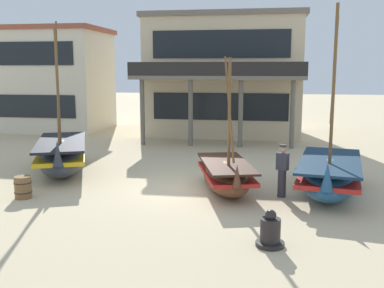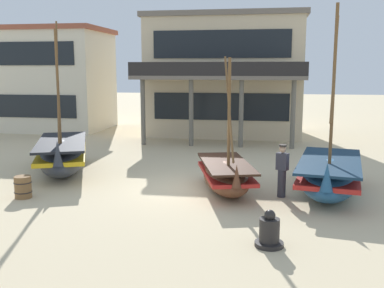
{
  "view_description": "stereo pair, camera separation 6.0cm",
  "coord_description": "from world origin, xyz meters",
  "px_view_note": "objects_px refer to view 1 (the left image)",
  "views": [
    {
      "loc": [
        2.53,
        -14.45,
        4.03
      ],
      "look_at": [
        0.0,
        1.0,
        1.4
      ],
      "focal_mm": 41.95,
      "sensor_mm": 36.0,
      "label": 1
    },
    {
      "loc": [
        2.59,
        -14.44,
        4.03
      ],
      "look_at": [
        0.0,
        1.0,
        1.4
      ],
      "focal_mm": 41.95,
      "sensor_mm": 36.0,
      "label": 2
    }
  ],
  "objects_px": {
    "fishing_boat_centre_large": "(329,175)",
    "harbor_building_main": "(224,75)",
    "fishing_boat_far_right": "(62,155)",
    "capstan_winch": "(270,232)",
    "wooden_barrel": "(23,187)",
    "harbor_building_annex": "(39,79)",
    "fisherman_by_hull": "(282,171)",
    "fishing_boat_near_left": "(226,175)"
  },
  "relations": [
    {
      "from": "fishing_boat_far_right",
      "to": "harbor_building_annex",
      "type": "bearing_deg",
      "value": 120.8
    },
    {
      "from": "fishing_boat_centre_large",
      "to": "capstan_winch",
      "type": "relative_size",
      "value": 6.84
    },
    {
      "from": "harbor_building_main",
      "to": "fisherman_by_hull",
      "type": "bearing_deg",
      "value": -77.14
    },
    {
      "from": "wooden_barrel",
      "to": "fishing_boat_centre_large",
      "type": "bearing_deg",
      "value": 11.83
    },
    {
      "from": "harbor_building_main",
      "to": "harbor_building_annex",
      "type": "height_order",
      "value": "harbor_building_main"
    },
    {
      "from": "capstan_winch",
      "to": "wooden_barrel",
      "type": "bearing_deg",
      "value": 160.67
    },
    {
      "from": "fisherman_by_hull",
      "to": "harbor_building_annex",
      "type": "bearing_deg",
      "value": 137.71
    },
    {
      "from": "fishing_boat_far_right",
      "to": "capstan_winch",
      "type": "distance_m",
      "value": 10.08
    },
    {
      "from": "capstan_winch",
      "to": "wooden_barrel",
      "type": "xyz_separation_m",
      "value": [
        -7.66,
        2.69,
        0.02
      ]
    },
    {
      "from": "fishing_boat_centre_large",
      "to": "fisherman_by_hull",
      "type": "distance_m",
      "value": 1.63
    },
    {
      "from": "wooden_barrel",
      "to": "fishing_boat_far_right",
      "type": "bearing_deg",
      "value": 95.17
    },
    {
      "from": "fishing_boat_far_right",
      "to": "fisherman_by_hull",
      "type": "distance_m",
      "value": 8.6
    },
    {
      "from": "fishing_boat_centre_large",
      "to": "harbor_building_main",
      "type": "distance_m",
      "value": 14.34
    },
    {
      "from": "fishing_boat_centre_large",
      "to": "harbor_building_annex",
      "type": "xyz_separation_m",
      "value": [
        -17.2,
        13.73,
        2.71
      ]
    },
    {
      "from": "harbor_building_annex",
      "to": "wooden_barrel",
      "type": "bearing_deg",
      "value": -64.14
    },
    {
      "from": "wooden_barrel",
      "to": "harbor_building_annex",
      "type": "relative_size",
      "value": 0.08
    },
    {
      "from": "harbor_building_main",
      "to": "fishing_boat_near_left",
      "type": "bearing_deg",
      "value": -84.34
    },
    {
      "from": "fishing_boat_far_right",
      "to": "harbor_building_main",
      "type": "bearing_deg",
      "value": 66.07
    },
    {
      "from": "fishing_boat_near_left",
      "to": "wooden_barrel",
      "type": "bearing_deg",
      "value": -164.11
    },
    {
      "from": "fishing_boat_near_left",
      "to": "fishing_boat_far_right",
      "type": "xyz_separation_m",
      "value": [
        -6.55,
        1.69,
        0.15
      ]
    },
    {
      "from": "fisherman_by_hull",
      "to": "fishing_boat_far_right",
      "type": "bearing_deg",
      "value": 166.58
    },
    {
      "from": "fishing_boat_near_left",
      "to": "fishing_boat_centre_large",
      "type": "relative_size",
      "value": 0.75
    },
    {
      "from": "fishing_boat_near_left",
      "to": "wooden_barrel",
      "type": "height_order",
      "value": "fishing_boat_near_left"
    },
    {
      "from": "fishing_boat_far_right",
      "to": "wooden_barrel",
      "type": "distance_m",
      "value": 3.5
    },
    {
      "from": "fishing_boat_far_right",
      "to": "fisherman_by_hull",
      "type": "bearing_deg",
      "value": -13.42
    },
    {
      "from": "fisherman_by_hull",
      "to": "wooden_barrel",
      "type": "distance_m",
      "value": 8.2
    },
    {
      "from": "fisherman_by_hull",
      "to": "harbor_building_annex",
      "type": "distance_m",
      "value": 21.34
    },
    {
      "from": "fishing_boat_centre_large",
      "to": "harbor_building_main",
      "type": "relative_size",
      "value": 0.62
    },
    {
      "from": "fishing_boat_centre_large",
      "to": "capstan_winch",
      "type": "xyz_separation_m",
      "value": [
        -1.92,
        -4.69,
        -0.31
      ]
    },
    {
      "from": "fishing_boat_far_right",
      "to": "fisherman_by_hull",
      "type": "xyz_separation_m",
      "value": [
        8.36,
        -2.0,
        0.13
      ]
    },
    {
      "from": "fisherman_by_hull",
      "to": "wooden_barrel",
      "type": "relative_size",
      "value": 2.41
    },
    {
      "from": "fishing_boat_near_left",
      "to": "capstan_winch",
      "type": "bearing_deg",
      "value": -72.4
    },
    {
      "from": "fishing_boat_centre_large",
      "to": "fishing_boat_far_right",
      "type": "height_order",
      "value": "fishing_boat_centre_large"
    },
    {
      "from": "capstan_winch",
      "to": "fishing_boat_centre_large",
      "type": "bearing_deg",
      "value": 67.78
    },
    {
      "from": "fishing_boat_far_right",
      "to": "harbor_building_main",
      "type": "relative_size",
      "value": 0.61
    },
    {
      "from": "fishing_boat_centre_large",
      "to": "harbor_building_main",
      "type": "height_order",
      "value": "harbor_building_main"
    },
    {
      "from": "fishing_boat_near_left",
      "to": "fisherman_by_hull",
      "type": "xyz_separation_m",
      "value": [
        1.81,
        -0.31,
        0.27
      ]
    },
    {
      "from": "capstan_winch",
      "to": "harbor_building_main",
      "type": "xyz_separation_m",
      "value": [
        -2.75,
        17.92,
        3.3
      ]
    },
    {
      "from": "fishing_boat_near_left",
      "to": "fishing_boat_far_right",
      "type": "distance_m",
      "value": 6.77
    },
    {
      "from": "fishing_boat_far_right",
      "to": "wooden_barrel",
      "type": "xyz_separation_m",
      "value": [
        0.31,
        -3.47,
        -0.36
      ]
    },
    {
      "from": "wooden_barrel",
      "to": "harbor_building_main",
      "type": "distance_m",
      "value": 16.34
    },
    {
      "from": "fisherman_by_hull",
      "to": "wooden_barrel",
      "type": "xyz_separation_m",
      "value": [
        -8.05,
        -1.47,
        -0.48
      ]
    }
  ]
}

